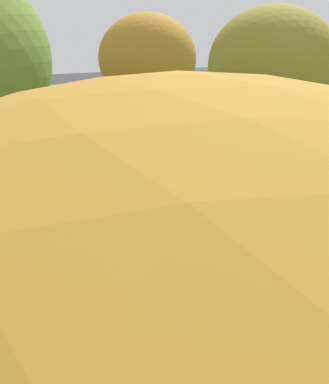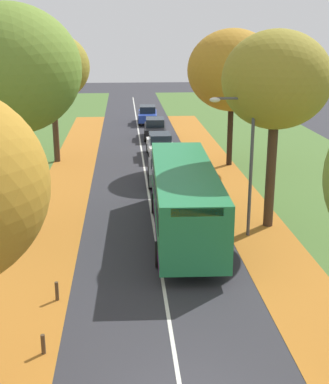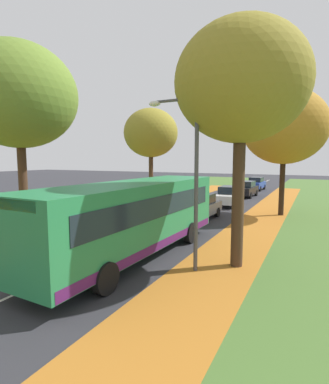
{
  "view_description": "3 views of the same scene",
  "coord_description": "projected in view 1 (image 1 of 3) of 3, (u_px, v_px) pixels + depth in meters",
  "views": [
    {
      "loc": [
        -5.92,
        -0.95,
        7.81
      ],
      "look_at": [
        1.45,
        13.28,
        1.91
      ],
      "focal_mm": 42.0,
      "sensor_mm": 36.0,
      "label": 1
    },
    {
      "loc": [
        -1.25,
        -10.29,
        8.57
      ],
      "look_at": [
        0.44,
        11.8,
        1.78
      ],
      "focal_mm": 50.0,
      "sensor_mm": 36.0,
      "label": 2
    },
    {
      "loc": [
        7.6,
        1.41,
        3.9
      ],
      "look_at": [
        1.03,
        14.43,
        2.29
      ],
      "focal_mm": 28.0,
      "sensor_mm": 36.0,
      "label": 3
    }
  ],
  "objects": [
    {
      "name": "leaf_litter_left",
      "position": [
        2.0,
        264.0,
        15.72
      ],
      "size": [
        2.8,
        60.0,
        0.0
      ],
      "primitive_type": "cube",
      "color": "#B26B23",
      "rests_on": "grass_verge_left"
    },
    {
      "name": "grass_verge_right",
      "position": [
        228.0,
        167.0,
        26.68
      ],
      "size": [
        12.0,
        90.0,
        0.01
      ],
      "primitive_type": "cube",
      "color": "#476B2D",
      "rests_on": "ground"
    },
    {
      "name": "leaf_litter_right",
      "position": [
        221.0,
        216.0,
        19.69
      ],
      "size": [
        2.8,
        60.0,
        0.0
      ],
      "primitive_type": "cube",
      "color": "#B26B23",
      "rests_on": "grass_verge_right"
    },
    {
      "name": "road_centre_line",
      "position": [
        78.0,
        191.0,
        22.71
      ],
      "size": [
        0.12,
        80.0,
        0.01
      ],
      "primitive_type": "cube",
      "color": "silver",
      "rests_on": "ground"
    },
    {
      "name": "tree_right_near",
      "position": [
        272.0,
        66.0,
        16.09
      ],
      "size": [
        4.61,
        4.61,
        8.59
      ],
      "color": "#422D1E",
      "rests_on": "ground"
    },
    {
      "name": "tree_right_mid",
      "position": [
        147.0,
        59.0,
        25.86
      ],
      "size": [
        5.64,
        5.64,
        8.62
      ],
      "color": "black",
      "rests_on": "ground"
    },
    {
      "name": "streetlamp_right",
      "position": [
        253.0,
        153.0,
        15.46
      ],
      "size": [
        1.89,
        0.28,
        6.0
      ],
      "color": "#47474C",
      "rests_on": "ground"
    },
    {
      "name": "bus",
      "position": [
        186.0,
        216.0,
        15.4
      ],
      "size": [
        2.89,
        10.47,
        2.98
      ],
      "color": "#237A47",
      "rests_on": "ground"
    },
    {
      "name": "car_grey_lead",
      "position": [
        99.0,
        175.0,
        22.5
      ],
      "size": [
        1.9,
        4.26,
        1.62
      ],
      "color": "slate",
      "rests_on": "ground"
    },
    {
      "name": "car_white_following",
      "position": [
        67.0,
        146.0,
        28.0
      ],
      "size": [
        1.82,
        4.22,
        1.62
      ],
      "color": "silver",
      "rests_on": "ground"
    },
    {
      "name": "car_black_third_in_line",
      "position": [
        43.0,
        127.0,
        33.53
      ],
      "size": [
        1.93,
        4.27,
        1.62
      ],
      "color": "black",
      "rests_on": "ground"
    },
    {
      "name": "car_blue_fourth_in_line",
      "position": [
        21.0,
        111.0,
        39.54
      ],
      "size": [
        1.92,
        4.27,
        1.62
      ],
      "color": "#233D9E",
      "rests_on": "ground"
    }
  ]
}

